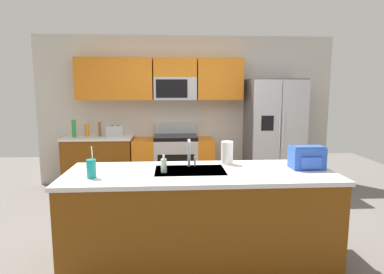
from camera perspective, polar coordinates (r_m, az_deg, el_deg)
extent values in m
plane|color=#66605B|center=(4.06, 0.56, -16.13)|extent=(9.00, 9.00, 0.00)
cube|color=beige|center=(5.85, -1.00, 4.65)|extent=(5.20, 0.10, 2.60)
cube|color=orange|center=(5.75, -16.23, 9.74)|extent=(0.70, 0.32, 0.70)
cube|color=orange|center=(5.65, -9.84, 9.98)|extent=(0.57, 0.32, 0.70)
cube|color=orange|center=(5.68, 4.88, 10.06)|extent=(0.77, 0.32, 0.70)
cube|color=#B7BABF|center=(5.62, -2.96, 8.47)|extent=(0.72, 0.32, 0.38)
cube|color=black|center=(5.45, -3.57, 8.47)|extent=(0.52, 0.01, 0.30)
cube|color=orange|center=(5.63, -2.99, 12.03)|extent=(0.72, 0.32, 0.32)
cube|color=brown|center=(5.75, -15.90, -4.50)|extent=(1.11, 0.60, 0.86)
cube|color=silver|center=(5.67, -16.08, -0.07)|extent=(1.14, 0.63, 0.04)
cube|color=#B7BABF|center=(5.62, -2.84, -4.58)|extent=(0.72, 0.60, 0.84)
cube|color=black|center=(5.32, -2.79, -5.00)|extent=(0.60, 0.01, 0.36)
cube|color=black|center=(5.54, -2.88, -0.04)|extent=(0.72, 0.60, 0.06)
cube|color=#B7BABF|center=(5.79, -2.93, 1.62)|extent=(0.72, 0.06, 0.20)
cube|color=orange|center=(5.64, -8.35, -4.62)|extent=(0.36, 0.60, 0.84)
cube|color=orange|center=(5.65, 2.25, -4.51)|extent=(0.28, 0.60, 0.84)
cube|color=#4C4F54|center=(5.75, 14.04, 0.59)|extent=(0.90, 0.70, 1.85)
cube|color=#B7BABF|center=(5.34, 12.95, 0.03)|extent=(0.44, 0.04, 1.81)
cube|color=#B7BABF|center=(5.48, 17.45, 0.07)|extent=(0.44, 0.04, 1.81)
cylinder|color=silver|center=(5.36, 15.07, 0.98)|extent=(0.02, 0.02, 0.60)
cylinder|color=silver|center=(5.38, 15.67, 0.98)|extent=(0.02, 0.02, 0.60)
cube|color=black|center=(5.29, 13.09, 2.37)|extent=(0.20, 0.00, 0.24)
cube|color=brown|center=(3.30, 1.49, -13.96)|extent=(2.53, 0.87, 0.86)
cube|color=silver|center=(3.15, 1.52, -6.38)|extent=(2.57, 0.91, 0.04)
cube|color=#B7BABF|center=(3.19, -0.36, -6.10)|extent=(0.68, 0.44, 0.03)
cube|color=#B7BABF|center=(5.55, -13.30, 1.01)|extent=(0.28, 0.16, 0.18)
cube|color=black|center=(5.55, -13.84, 1.90)|extent=(0.03, 0.11, 0.01)
cube|color=black|center=(5.53, -12.82, 1.92)|extent=(0.03, 0.11, 0.01)
cylinder|color=brown|center=(5.65, -15.86, 1.32)|extent=(0.05, 0.05, 0.24)
cylinder|color=green|center=(5.69, -19.99, 1.43)|extent=(0.07, 0.07, 0.28)
cylinder|color=orange|center=(5.69, -17.94, 1.17)|extent=(0.07, 0.07, 0.21)
cylinder|color=#B7BABF|center=(3.32, -0.53, -2.77)|extent=(0.03, 0.03, 0.28)
cylinder|color=#B7BABF|center=(3.20, -0.43, -0.84)|extent=(0.02, 0.20, 0.02)
cylinder|color=#B7BABF|center=(3.35, 0.50, -4.27)|extent=(0.02, 0.02, 0.10)
cylinder|color=teal|center=(3.03, -17.22, -5.34)|extent=(0.08, 0.08, 0.17)
cylinder|color=white|center=(3.00, -17.11, -2.87)|extent=(0.01, 0.03, 0.14)
cylinder|color=#A5D8B2|center=(3.10, -4.96, -5.03)|extent=(0.06, 0.06, 0.13)
cylinder|color=white|center=(3.08, -4.98, -3.50)|extent=(0.02, 0.02, 0.04)
cylinder|color=white|center=(3.45, 6.16, -2.76)|extent=(0.12, 0.12, 0.24)
cube|color=blue|center=(3.43, 19.48, -3.43)|extent=(0.32, 0.20, 0.22)
cube|color=#2749A9|center=(3.39, 19.69, -1.76)|extent=(0.30, 0.14, 0.03)
cube|color=blue|center=(3.34, 20.15, -4.29)|extent=(0.20, 0.03, 0.11)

